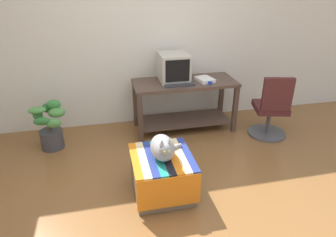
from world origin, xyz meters
The scene contains 11 objects.
ground_plane centered at (0.00, 0.00, 0.00)m, with size 14.00×14.00×0.00m, color brown.
back_wall centered at (0.00, 2.05, 1.30)m, with size 8.00×0.10×2.60m, color silver.
desk centered at (0.44, 1.60, 0.49)m, with size 1.41×0.60×0.72m.
tv_monitor centered at (0.30, 1.68, 0.90)m, with size 0.39×0.44×0.37m.
keyboard centered at (0.33, 1.47, 0.73)m, with size 0.40×0.15×0.02m, color #333338.
book centered at (0.71, 1.56, 0.74)m, with size 0.20×0.25×0.04m, color white.
ottoman_with_blanket centered at (-0.16, 0.26, 0.22)m, with size 0.60×0.66×0.43m.
cat centered at (-0.15, 0.23, 0.55)m, with size 0.35×0.38×0.28m.
potted_plant centered at (-1.36, 1.45, 0.28)m, with size 0.43×0.35×0.63m.
office_chair centered at (1.52, 1.11, 0.39)m, with size 0.52×0.52×0.89m.
stapler centered at (0.73, 1.44, 0.74)m, with size 0.04×0.11×0.04m, color #2342B7.
Camera 1 is at (-0.65, -2.23, 2.07)m, focal length 32.56 mm.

